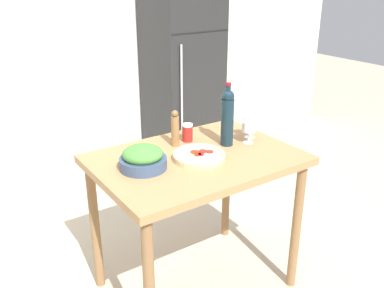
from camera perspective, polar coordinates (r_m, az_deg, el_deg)
The scene contains 11 objects.
ground_plane at distance 2.85m, azimuth 0.47°, elevation -18.12°, with size 14.00×14.00×0.00m, color #BCAD93.
wall_back at distance 3.96m, azimuth -15.97°, elevation 13.47°, with size 6.40×0.08×2.60m.
refrigerator at distance 4.11m, azimuth -1.32°, elevation 9.43°, with size 0.61×0.63×1.88m.
prep_counter at distance 2.43m, azimuth 0.52°, elevation -4.13°, with size 1.12×0.79×0.88m.
wine_bottle at distance 2.48m, azimuth 4.75°, elevation 3.70°, with size 0.08×0.08×0.38m.
wine_glass_near at distance 2.55m, azimuth 7.58°, elevation 2.19°, with size 0.08×0.08×0.13m.
wine_glass_far at distance 2.63m, azimuth 7.75°, elevation 2.84°, with size 0.08×0.08×0.13m.
pepper_mill at distance 2.49m, azimuth -2.27°, elevation 2.03°, with size 0.05×0.05×0.22m.
salad_bowl at distance 2.23m, azimuth -6.56°, elevation -1.91°, with size 0.25×0.25×0.13m.
homemade_pizza at distance 2.34m, azimuth 0.94°, elevation -1.58°, with size 0.29×0.29×0.04m.
salt_canister at distance 2.57m, azimuth -0.61°, elevation 1.53°, with size 0.06×0.06×0.11m.
Camera 1 is at (-1.24, -1.79, 1.84)m, focal length 40.00 mm.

